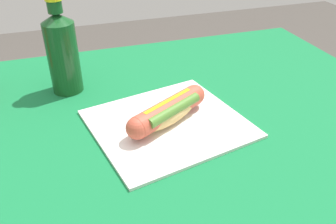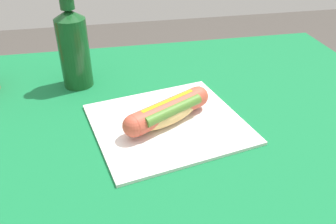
% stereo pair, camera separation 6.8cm
% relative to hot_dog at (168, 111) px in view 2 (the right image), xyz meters
% --- Properties ---
extents(dining_table, '(1.12, 0.92, 0.76)m').
position_rel_hot_dog_xyz_m(dining_table, '(0.02, 0.03, -0.17)').
color(dining_table, brown).
rests_on(dining_table, ground).
extents(paper_wrapper, '(0.33, 0.31, 0.01)m').
position_rel_hot_dog_xyz_m(paper_wrapper, '(0.00, -0.00, -0.03)').
color(paper_wrapper, silver).
rests_on(paper_wrapper, dining_table).
extents(hot_dog, '(0.18, 0.12, 0.05)m').
position_rel_hot_dog_xyz_m(hot_dog, '(0.00, 0.00, 0.00)').
color(hot_dog, '#DBB26B').
rests_on(hot_dog, paper_wrapper).
extents(soda_bottle, '(0.07, 0.07, 0.22)m').
position_rel_hot_dog_xyz_m(soda_bottle, '(0.17, -0.21, 0.06)').
color(soda_bottle, '#14471E').
rests_on(soda_bottle, dining_table).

